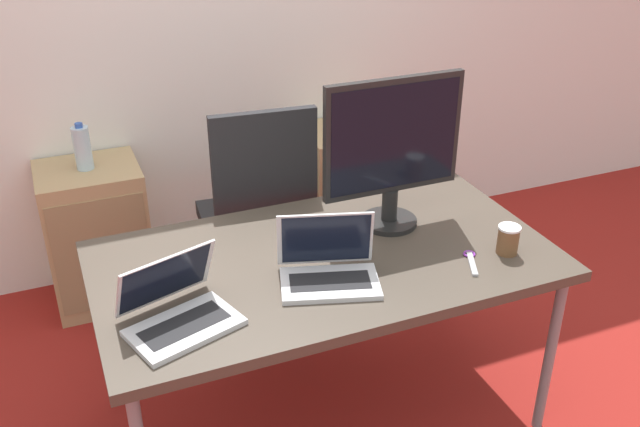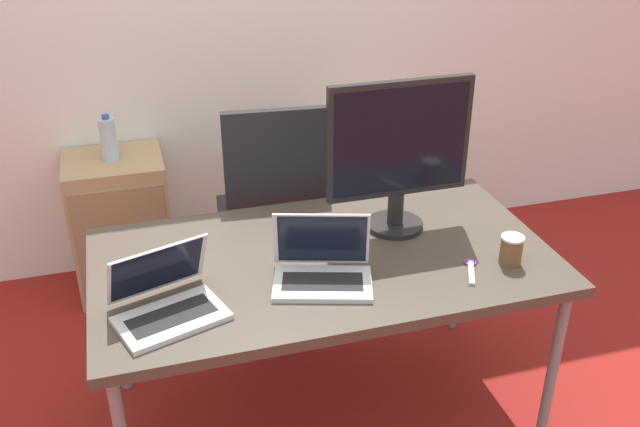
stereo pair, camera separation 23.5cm
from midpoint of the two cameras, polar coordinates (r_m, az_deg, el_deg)
The scene contains 13 objects.
ground_plane at distance 2.99m, azimuth -2.00°, elevation -15.69°, with size 14.00×14.00×0.00m, color maroon.
wall_back at distance 3.62m, azimuth -10.64°, elevation 15.30°, with size 10.00×0.05×2.60m.
desk at distance 2.56m, azimuth -2.25°, elevation -4.39°, with size 1.62×0.89×0.74m.
office_chair at distance 3.31m, azimuth -6.96°, elevation -2.03°, with size 0.56×0.58×1.10m.
cabinet_left at distance 3.65m, azimuth -19.18°, elevation -1.71°, with size 0.47×0.41×0.71m.
cabinet_right at distance 3.89m, azimuth 0.27°, elevation 1.86°, with size 0.47×0.41×0.71m.
water_bottle at distance 3.46m, azimuth -20.35°, elevation 4.91°, with size 0.08×0.08×0.22m.
laptop_left at distance 2.25m, azimuth -14.28°, elevation -7.61°, with size 0.38×0.37×0.21m.
laptop_right at distance 2.38m, azimuth -2.16°, elevation -4.46°, with size 0.37×0.32×0.22m.
monitor at distance 2.61m, azimuth 3.26°, elevation 5.11°, with size 0.54×0.22×0.58m.
coffee_cup_white at distance 2.55m, azimuth -4.17°, elevation -2.13°, with size 0.07×0.07×0.09m.
coffee_cup_brown at distance 2.59m, azimuth 12.33°, elevation -2.12°, with size 0.08×0.08×0.11m.
scissors at distance 2.53m, azimuth 9.42°, elevation -3.80°, with size 0.10×0.16×0.01m.
Camera 1 is at (-0.85, -2.00, 2.06)m, focal length 40.00 mm.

